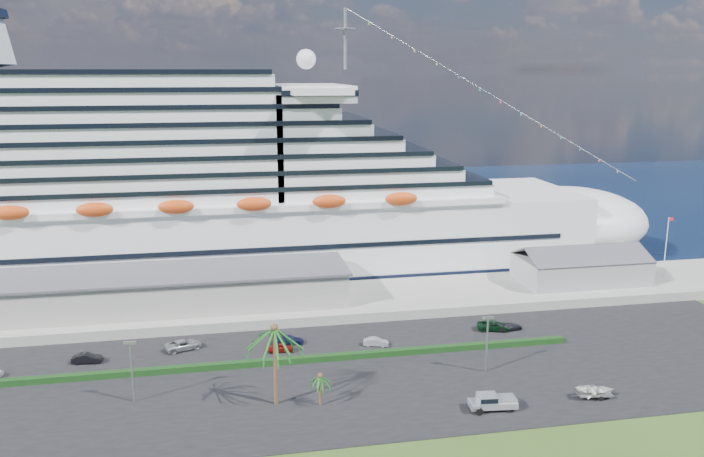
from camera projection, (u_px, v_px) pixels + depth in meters
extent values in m
plane|color=#314918|center=(359.00, 412.00, 86.01)|extent=(420.00, 420.00, 0.00)
cube|color=black|center=(343.00, 374.00, 96.52)|extent=(140.00, 38.00, 0.12)
cube|color=gray|center=(315.00, 302.00, 124.08)|extent=(240.00, 20.00, 1.80)
cube|color=black|center=(275.00, 210.00, 210.39)|extent=(420.00, 160.00, 0.02)
cube|color=silver|center=(203.00, 238.00, 141.77)|extent=(160.00, 30.00, 16.00)
ellipsoid|color=silver|center=(561.00, 222.00, 156.44)|extent=(40.00, 30.00, 16.00)
cube|color=black|center=(205.00, 269.00, 143.30)|extent=(164.00, 30.60, 2.40)
cube|color=silver|center=(135.00, 134.00, 134.69)|extent=(128.00, 26.00, 24.80)
cube|color=silver|center=(310.00, 93.00, 139.31)|extent=(14.00, 38.00, 3.20)
cylinder|color=gray|center=(345.00, 39.00, 138.24)|extent=(0.70, 0.70, 12.00)
ellipsoid|color=#C94012|center=(176.00, 207.00, 123.71)|extent=(90.00, 2.40, 2.60)
ellipsoid|color=#C94012|center=(184.00, 180.00, 153.94)|extent=(90.00, 2.40, 2.60)
cube|color=black|center=(203.00, 234.00, 141.59)|extent=(144.00, 30.40, 0.90)
cube|color=gray|center=(172.00, 290.00, 118.61)|extent=(60.00, 14.00, 6.00)
cube|color=#4C4C54|center=(171.00, 272.00, 117.91)|extent=(61.00, 15.00, 0.40)
cube|color=gray|center=(581.00, 269.00, 132.87)|extent=(24.00, 12.00, 4.80)
cube|color=#4C4C54|center=(590.00, 255.00, 129.18)|extent=(24.00, 6.31, 2.74)
cube|color=#4C4C54|center=(574.00, 247.00, 134.92)|extent=(24.00, 6.31, 2.74)
cylinder|color=silver|center=(666.00, 247.00, 135.35)|extent=(0.16, 0.16, 12.00)
cube|color=red|center=(671.00, 219.00, 134.18)|extent=(1.00, 0.04, 0.70)
cube|color=black|center=(283.00, 361.00, 99.72)|extent=(88.00, 1.10, 0.90)
cylinder|color=gray|center=(132.00, 373.00, 87.60)|extent=(0.24, 0.24, 8.00)
cube|color=gray|center=(130.00, 343.00, 86.67)|extent=(1.60, 0.35, 0.35)
cylinder|color=gray|center=(487.00, 345.00, 96.40)|extent=(0.24, 0.24, 8.00)
cube|color=gray|center=(488.00, 318.00, 95.47)|extent=(1.60, 0.35, 0.35)
cylinder|color=#47301E|center=(275.00, 366.00, 86.82)|extent=(0.54, 0.54, 10.50)
sphere|color=#47301E|center=(274.00, 327.00, 85.63)|extent=(0.98, 0.98, 0.98)
cylinder|color=#47301E|center=(320.00, 391.00, 87.10)|extent=(0.35, 0.35, 4.20)
sphere|color=#47301E|center=(320.00, 376.00, 86.63)|extent=(0.73, 0.73, 0.73)
imported|color=black|center=(87.00, 358.00, 100.02)|extent=(4.45, 1.87, 1.43)
imported|color=gray|center=(184.00, 345.00, 104.80)|extent=(6.03, 4.30, 1.53)
imported|color=#12163F|center=(289.00, 340.00, 107.08)|extent=(4.89, 2.64, 1.35)
imported|color=maroon|center=(281.00, 348.00, 104.00)|extent=(4.01, 1.79, 1.34)
imported|color=#9DA0A4|center=(376.00, 342.00, 106.23)|extent=(4.10, 2.36, 1.28)
imported|color=black|center=(494.00, 326.00, 112.64)|extent=(5.95, 3.74, 1.53)
imported|color=black|center=(509.00, 326.00, 112.64)|extent=(4.64, 2.53, 1.28)
cylinder|color=black|center=(480.00, 412.00, 84.91)|extent=(0.91, 0.39, 0.88)
cylinder|color=black|center=(474.00, 404.00, 86.92)|extent=(0.91, 0.39, 0.88)
cylinder|color=black|center=(509.00, 409.00, 85.62)|extent=(0.91, 0.39, 0.88)
cylinder|color=black|center=(502.00, 401.00, 87.63)|extent=(0.91, 0.39, 0.88)
cube|color=silver|center=(493.00, 404.00, 86.21)|extent=(6.14, 2.76, 0.77)
cube|color=silver|center=(505.00, 399.00, 86.41)|extent=(2.84, 2.39, 0.61)
cube|color=silver|center=(487.00, 398.00, 85.90)|extent=(2.62, 2.32, 1.05)
cube|color=black|center=(487.00, 398.00, 85.87)|extent=(2.40, 2.35, 0.61)
cube|color=silver|center=(474.00, 404.00, 85.70)|extent=(1.19, 2.18, 0.39)
cube|color=gray|center=(595.00, 394.00, 89.30)|extent=(4.68, 2.21, 0.12)
cylinder|color=gray|center=(580.00, 396.00, 88.92)|extent=(2.15, 0.34, 0.08)
cylinder|color=black|center=(601.00, 399.00, 88.58)|extent=(0.65, 0.29, 0.63)
cylinder|color=black|center=(594.00, 393.00, 90.27)|extent=(0.65, 0.29, 0.63)
imported|color=silver|center=(595.00, 390.00, 89.17)|extent=(5.36, 4.13, 1.03)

